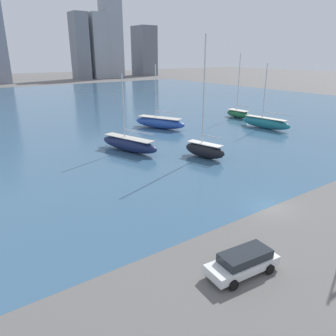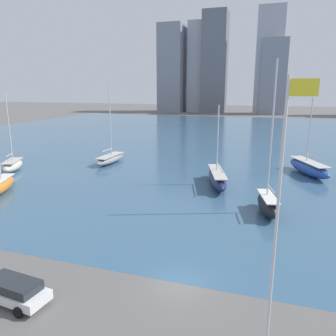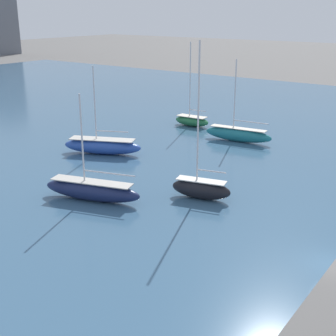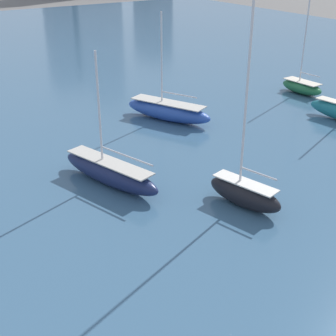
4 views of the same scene
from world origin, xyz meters
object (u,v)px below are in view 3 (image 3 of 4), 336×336
Objects in this scene: sailboat_teal at (238,134)px; sailboat_black at (201,188)px; sailboat_blue at (102,146)px; sailboat_navy at (92,190)px; sailboat_green at (192,120)px.

sailboat_teal is 0.75× the size of sailboat_black.
sailboat_blue is (-16.50, 12.01, 0.01)m from sailboat_teal.
sailboat_black is at bearing -68.75° from sailboat_navy.
sailboat_navy is 11.29m from sailboat_black.
sailboat_teal is 11.70m from sailboat_green.
sailboat_black reaches higher than sailboat_teal.
sailboat_green is (26.34, 18.28, -0.23)m from sailboat_black.
sailboat_teal is at bearing -60.81° from sailboat_blue.
sailboat_black is at bearing -148.13° from sailboat_green.
sailboat_blue is at bearing 22.85° from sailboat_navy.
sailboat_teal is at bearing -113.81° from sailboat_green.
sailboat_black reaches higher than sailboat_navy.
sailboat_green is (33.31, 9.38, -0.13)m from sailboat_navy.
sailboat_green reaches higher than sailboat_teal.
sailboat_black is (6.96, -8.89, 0.10)m from sailboat_navy.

